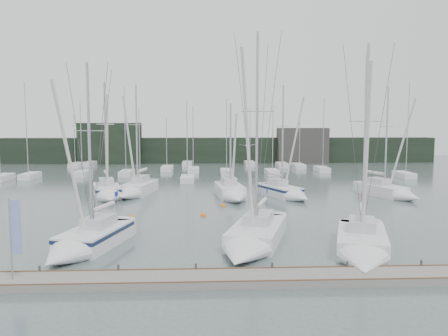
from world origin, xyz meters
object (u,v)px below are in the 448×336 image
object	(u,v)px
sailboat_mid_c	(232,193)
buoy_a	(203,216)
sailboat_near_left	(83,244)
sailboat_mid_e	(392,192)
buoy_b	(262,214)
dock_banner	(14,232)
sailboat_near_right	(363,249)
sailboat_mid_d	(287,193)
buoy_c	(131,218)
sailboat_mid_a	(108,193)
sailboat_near_center	(251,241)
sailboat_mid_b	(134,190)
buoy_d	(223,206)

from	to	relation	value
sailboat_mid_c	buoy_a	world-z (taller)	sailboat_mid_c
sailboat_near_left	sailboat_mid_e	bearing A→B (deg)	48.45
sailboat_mid_c	buoy_b	bearing A→B (deg)	-79.87
buoy_a	dock_banner	xyz separation A→B (m)	(-9.04, -16.02, 2.77)
sailboat_near_right	sailboat_mid_d	world-z (taller)	sailboat_near_right
buoy_c	buoy_a	bearing A→B (deg)	5.76
sailboat_mid_a	dock_banner	size ratio (longest dim) A/B	3.26
buoy_b	sailboat_near_center	bearing A→B (deg)	-101.38
sailboat_mid_e	sailboat_mid_c	bearing A→B (deg)	159.22
sailboat_mid_b	sailboat_mid_e	size ratio (longest dim) A/B	1.02
sailboat_near_right	sailboat_mid_e	world-z (taller)	sailboat_near_right
sailboat_mid_e	buoy_d	world-z (taller)	sailboat_mid_e
dock_banner	sailboat_near_center	bearing A→B (deg)	31.35
sailboat_mid_e	sailboat_mid_a	bearing A→B (deg)	158.04
sailboat_mid_d	buoy_c	world-z (taller)	sailboat_mid_d
sailboat_mid_a	sailboat_mid_e	xyz separation A→B (m)	(30.24, -0.57, -0.07)
sailboat_near_left	buoy_a	size ratio (longest dim) A/B	23.81
sailboat_mid_b	buoy_a	size ratio (longest dim) A/B	24.40
dock_banner	buoy_d	bearing A→B (deg)	67.43
sailboat_mid_b	sailboat_near_left	bearing A→B (deg)	-78.45
sailboat_near_right	sailboat_mid_c	world-z (taller)	sailboat_near_right
dock_banner	sailboat_mid_b	bearing A→B (deg)	92.58
dock_banner	buoy_b	bearing A→B (deg)	55.14
sailboat_near_right	buoy_b	world-z (taller)	sailboat_near_right
sailboat_mid_a	buoy_a	bearing A→B (deg)	-57.90
buoy_a	buoy_c	xyz separation A→B (m)	(-6.06, -0.61, 0.00)
sailboat_mid_a	sailboat_mid_b	xyz separation A→B (m)	(2.44, 1.94, -0.05)
sailboat_near_center	sailboat_mid_a	bearing A→B (deg)	142.00
sailboat_mid_a	sailboat_mid_b	size ratio (longest dim) A/B	1.01
sailboat_near_left	sailboat_mid_c	world-z (taller)	sailboat_near_left
buoy_a	buoy_b	xyz separation A→B (m)	(5.21, 0.69, 0.00)
buoy_a	buoy_b	distance (m)	5.25
buoy_c	buoy_d	xyz separation A→B (m)	(7.93, 4.95, 0.00)
buoy_b	dock_banner	distance (m)	22.14
sailboat_mid_d	sailboat_near_right	bearing A→B (deg)	-112.38
buoy_c	buoy_d	world-z (taller)	buoy_c
sailboat_near_right	buoy_d	world-z (taller)	sailboat_near_right
sailboat_near_right	buoy_c	xyz separation A→B (m)	(-15.50, 11.63, -0.54)
sailboat_near_left	sailboat_near_right	xyz separation A→B (m)	(16.85, -1.88, -0.03)
sailboat_mid_c	buoy_d	world-z (taller)	sailboat_mid_c
sailboat_near_center	buoy_b	size ratio (longest dim) A/B	25.65
buoy_a	buoy_d	size ratio (longest dim) A/B	0.96
sailboat_mid_b	sailboat_mid_c	bearing A→B (deg)	-2.47
sailboat_mid_a	buoy_d	distance (m)	12.77
buoy_a	buoy_c	world-z (taller)	buoy_c
sailboat_mid_a	sailboat_mid_c	xyz separation A→B (m)	(13.08, -0.60, -0.04)
sailboat_mid_c	buoy_a	xyz separation A→B (m)	(-3.01, -8.25, -0.60)
sailboat_mid_c	sailboat_mid_a	bearing A→B (deg)	171.27
buoy_b	buoy_c	bearing A→B (deg)	-173.43
sailboat_near_right	buoy_c	size ratio (longest dim) A/B	22.48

